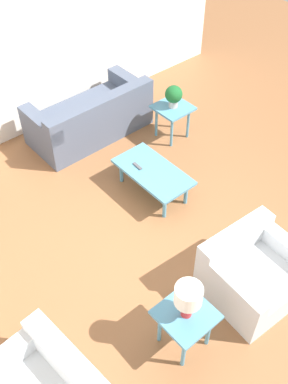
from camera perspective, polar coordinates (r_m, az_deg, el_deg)
ground_plane at (r=5.65m, az=3.44°, el=-5.21°), size 14.00×14.00×0.00m
wall_right at (r=6.85m, az=-14.65°, el=17.71°), size 0.12×7.20×2.70m
sofa at (r=6.99m, az=-6.75°, el=9.31°), size 0.90×1.84×0.78m
armchair at (r=5.08m, az=13.59°, el=-9.95°), size 0.96×1.03×0.70m
coffee_table at (r=5.91m, az=1.15°, el=2.42°), size 1.08×0.57×0.38m
side_table_plant at (r=6.82m, az=3.68°, el=10.15°), size 0.51×0.51×0.54m
side_table_lamp at (r=4.46m, az=5.29°, el=-15.70°), size 0.51×0.51×0.54m
potted_plant at (r=6.66m, az=3.79°, el=12.17°), size 0.26×0.26×0.34m
table_lamp at (r=4.14m, az=5.63°, el=-13.14°), size 0.26×0.26×0.42m
remote_control at (r=5.93m, az=-0.84°, el=3.31°), size 0.16×0.05×0.02m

